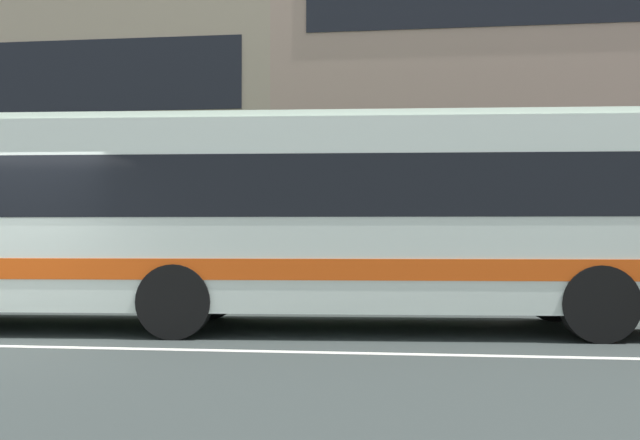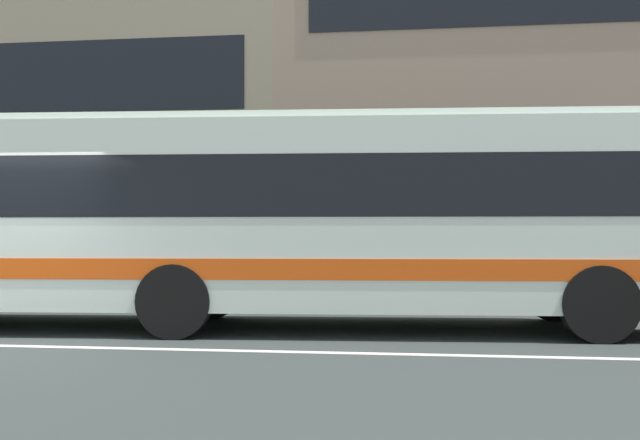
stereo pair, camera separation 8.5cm
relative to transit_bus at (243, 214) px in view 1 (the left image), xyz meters
The scene contains 3 objects.
hedge_row_far 4.77m from the transit_bus, 132.42° to the left, with size 13.33×1.10×0.78m, color #295F1F.
apartment_block_left 17.93m from the transit_bus, 127.04° to the left, with size 18.93×11.88×9.76m.
transit_bus is the anchor object (origin of this frame).
Camera 1 is at (5.32, -8.69, 1.41)m, focal length 41.59 mm.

